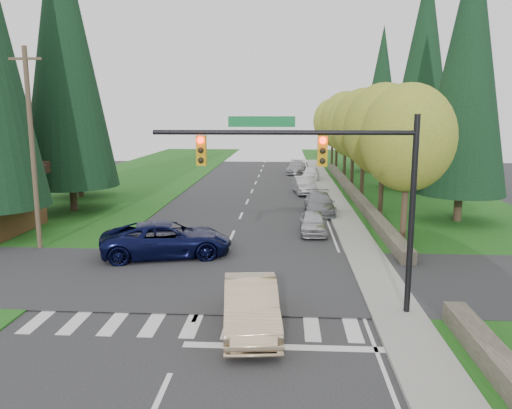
# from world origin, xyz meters

# --- Properties ---
(ground) EXTENTS (120.00, 120.00, 0.00)m
(ground) POSITION_xyz_m (0.00, 0.00, 0.00)
(ground) COLOR #28282B
(ground) RESTS_ON ground
(grass_east) EXTENTS (14.00, 110.00, 0.06)m
(grass_east) POSITION_xyz_m (13.00, 20.00, 0.03)
(grass_east) COLOR #1B5115
(grass_east) RESTS_ON ground
(grass_west) EXTENTS (14.00, 110.00, 0.06)m
(grass_west) POSITION_xyz_m (-13.00, 20.00, 0.03)
(grass_west) COLOR #1B5115
(grass_west) RESTS_ON ground
(cross_street) EXTENTS (120.00, 8.00, 0.10)m
(cross_street) POSITION_xyz_m (0.00, 8.00, 0.00)
(cross_street) COLOR #28282B
(cross_street) RESTS_ON ground
(sidewalk_east) EXTENTS (1.80, 80.00, 0.13)m
(sidewalk_east) POSITION_xyz_m (6.90, 22.00, 0.07)
(sidewalk_east) COLOR gray
(sidewalk_east) RESTS_ON ground
(curb_east) EXTENTS (0.20, 80.00, 0.13)m
(curb_east) POSITION_xyz_m (6.05, 22.00, 0.07)
(curb_east) COLOR gray
(curb_east) RESTS_ON ground
(stone_wall_north) EXTENTS (0.70, 40.00, 0.70)m
(stone_wall_north) POSITION_xyz_m (8.60, 30.00, 0.35)
(stone_wall_north) COLOR #4C4438
(stone_wall_north) RESTS_ON ground
(traffic_signal) EXTENTS (8.70, 0.37, 6.80)m
(traffic_signal) POSITION_xyz_m (4.37, 4.50, 4.98)
(traffic_signal) COLOR black
(traffic_signal) RESTS_ON ground
(utility_pole) EXTENTS (1.60, 0.24, 10.00)m
(utility_pole) POSITION_xyz_m (-9.50, 12.00, 5.14)
(utility_pole) COLOR #473828
(utility_pole) RESTS_ON ground
(decid_tree_0) EXTENTS (4.80, 4.80, 8.37)m
(decid_tree_0) POSITION_xyz_m (9.20, 14.00, 5.60)
(decid_tree_0) COLOR #38281C
(decid_tree_0) RESTS_ON ground
(decid_tree_1) EXTENTS (5.20, 5.20, 8.80)m
(decid_tree_1) POSITION_xyz_m (9.30, 21.00, 5.80)
(decid_tree_1) COLOR #38281C
(decid_tree_1) RESTS_ON ground
(decid_tree_2) EXTENTS (5.00, 5.00, 8.82)m
(decid_tree_2) POSITION_xyz_m (9.10, 28.00, 5.93)
(decid_tree_2) COLOR #38281C
(decid_tree_2) RESTS_ON ground
(decid_tree_3) EXTENTS (5.00, 5.00, 8.55)m
(decid_tree_3) POSITION_xyz_m (9.20, 35.00, 5.66)
(decid_tree_3) COLOR #38281C
(decid_tree_3) RESTS_ON ground
(decid_tree_4) EXTENTS (5.40, 5.40, 9.18)m
(decid_tree_4) POSITION_xyz_m (9.30, 42.00, 6.06)
(decid_tree_4) COLOR #38281C
(decid_tree_4) RESTS_ON ground
(decid_tree_5) EXTENTS (4.80, 4.80, 8.30)m
(decid_tree_5) POSITION_xyz_m (9.10, 49.00, 5.53)
(decid_tree_5) COLOR #38281C
(decid_tree_5) RESTS_ON ground
(decid_tree_6) EXTENTS (5.20, 5.20, 8.86)m
(decid_tree_6) POSITION_xyz_m (9.20, 56.00, 5.86)
(decid_tree_6) COLOR #38281C
(decid_tree_6) RESTS_ON ground
(conifer_w_c) EXTENTS (6.46, 6.46, 20.80)m
(conifer_w_c) POSITION_xyz_m (-12.00, 22.00, 11.29)
(conifer_w_c) COLOR #38281C
(conifer_w_c) RESTS_ON ground
(conifer_w_e) EXTENTS (5.78, 5.78, 18.80)m
(conifer_w_e) POSITION_xyz_m (-14.00, 28.00, 10.29)
(conifer_w_e) COLOR #38281C
(conifer_w_e) RESTS_ON ground
(conifer_e_a) EXTENTS (5.44, 5.44, 17.80)m
(conifer_e_a) POSITION_xyz_m (14.00, 20.00, 9.79)
(conifer_e_a) COLOR #38281C
(conifer_e_a) RESTS_ON ground
(conifer_e_b) EXTENTS (6.12, 6.12, 19.80)m
(conifer_e_b) POSITION_xyz_m (15.00, 34.00, 10.79)
(conifer_e_b) COLOR #38281C
(conifer_e_b) RESTS_ON ground
(conifer_e_c) EXTENTS (5.10, 5.10, 16.80)m
(conifer_e_c) POSITION_xyz_m (14.00, 48.00, 9.29)
(conifer_e_c) COLOR #38281C
(conifer_e_c) RESTS_ON ground
(sedan_champagne) EXTENTS (2.18, 4.95, 1.58)m
(sedan_champagne) POSITION_xyz_m (1.95, 3.00, 0.79)
(sedan_champagne) COLOR beige
(sedan_champagne) RESTS_ON ground
(suv_navy) EXTENTS (6.70, 4.27, 1.72)m
(suv_navy) POSITION_xyz_m (-2.66, 11.00, 0.86)
(suv_navy) COLOR #0A0E33
(suv_navy) RESTS_ON ground
(parked_car_a) EXTENTS (1.56, 3.77, 1.28)m
(parked_car_a) POSITION_xyz_m (4.61, 16.18, 0.64)
(parked_car_a) COLOR #B5B5BA
(parked_car_a) RESTS_ON ground
(parked_car_b) EXTENTS (2.03, 4.90, 1.42)m
(parked_car_b) POSITION_xyz_m (5.35, 22.00, 0.71)
(parked_car_b) COLOR gray
(parked_car_b) RESTS_ON ground
(parked_car_c) EXTENTS (2.14, 4.67, 1.48)m
(parked_car_c) POSITION_xyz_m (4.62, 30.75, 0.74)
(parked_car_c) COLOR #ADADB2
(parked_car_c) RESTS_ON ground
(parked_car_d) EXTENTS (2.13, 4.38, 1.44)m
(parked_car_d) POSITION_xyz_m (5.60, 39.71, 0.72)
(parked_car_d) COLOR white
(parked_car_d) RESTS_ON ground
(parked_car_e) EXTENTS (2.48, 5.14, 1.44)m
(parked_car_e) POSITION_xyz_m (4.20, 45.56, 0.72)
(parked_car_e) COLOR #9B9B9F
(parked_car_e) RESTS_ON ground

